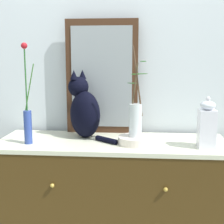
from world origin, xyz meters
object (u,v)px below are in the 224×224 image
Objects in this scene: vase_slim_green at (28,117)px; jar_lidded_porcelain at (207,125)px; cat_sitting at (84,109)px; sideboard at (112,208)px; vase_glass_clear at (136,116)px; mirror_leaning at (102,77)px; bowl_porcelain at (135,140)px.

jar_lidded_porcelain is (1.03, -0.00, -0.03)m from vase_slim_green.
vase_slim_green reaches higher than cat_sitting.
vase_glass_clear reaches higher than sideboard.
vase_glass_clear is (0.63, 0.04, 0.01)m from vase_slim_green.
bowl_porcelain is (0.23, -0.28, -0.35)m from mirror_leaning.
cat_sitting is at bearing 166.00° from jar_lidded_porcelain.
sideboard is 3.28× the size of cat_sitting.
bowl_porcelain is 0.14m from vase_glass_clear.
vase_slim_green reaches higher than jar_lidded_porcelain.
vase_glass_clear reaches higher than bowl_porcelain.
vase_glass_clear is (0.14, -0.06, 0.61)m from sideboard.
jar_lidded_porcelain is at bearing -27.21° from mirror_leaning.
sideboard is 0.78m from vase_slim_green.
mirror_leaning is at bearing 129.46° from bowl_porcelain.
bowl_porcelain reaches higher than sideboard.
vase_glass_clear is (0.23, -0.28, -0.21)m from mirror_leaning.
mirror_leaning is 3.72× the size of bowl_porcelain.
mirror_leaning is at bearing 111.43° from sideboard.
mirror_leaning is at bearing 55.49° from cat_sitting.
vase_glass_clear is at bearing 3.97° from vase_slim_green.
vase_glass_clear is (0.33, -0.14, -0.02)m from cat_sitting.
sideboard is 2.39× the size of vase_slim_green.
mirror_leaning reaches higher than cat_sitting.
sideboard is at bearing 158.42° from bowl_porcelain.
vase_slim_green is 0.65m from bowl_porcelain.
vase_slim_green reaches higher than bowl_porcelain.
vase_slim_green is at bearing -176.03° from vase_glass_clear.
vase_glass_clear is at bearing 20.55° from bowl_porcelain.
cat_sitting is at bearing 157.48° from vase_glass_clear.
mirror_leaning is at bearing 152.79° from jar_lidded_porcelain.
cat_sitting is 1.47× the size of jar_lidded_porcelain.
vase_slim_green is at bearing -168.48° from sideboard.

